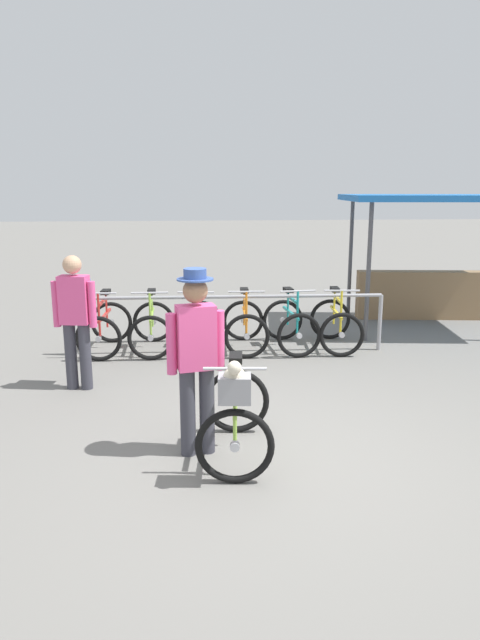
{
  "coord_description": "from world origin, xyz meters",
  "views": [
    {
      "loc": [
        -0.78,
        -4.7,
        2.39
      ],
      "look_at": [
        -0.16,
        1.31,
        1.0
      ],
      "focal_mm": 31.91,
      "sensor_mm": 36.0,
      "label": 1
    }
  ],
  "objects_px": {
    "racked_bike_black": "(199,326)",
    "racked_bike_yellow": "(336,324)",
    "racked_bike_orange": "(245,326)",
    "person_with_featured_bike": "(196,355)",
    "racked_bike_lime": "(152,327)",
    "pedestrian_with_backpack": "(76,314)",
    "featured_bicycle": "(235,411)",
    "market_stall": "(430,247)",
    "racked_bike_teal": "(291,325)",
    "racked_bike_red": "(105,328)"
  },
  "relations": [
    {
      "from": "racked_bike_orange",
      "to": "featured_bicycle",
      "type": "xyz_separation_m",
      "value": [
        -0.49,
        -3.66,
        0.12
      ]
    },
    {
      "from": "racked_bike_teal",
      "to": "market_stall",
      "type": "height_order",
      "value": "market_stall"
    },
    {
      "from": "racked_bike_red",
      "to": "market_stall",
      "type": "xyz_separation_m",
      "value": [
        5.55,
        1.28,
        1.03
      ]
    },
    {
      "from": "pedestrian_with_backpack",
      "to": "market_stall",
      "type": "bearing_deg",
      "value": 27.06
    },
    {
      "from": "racked_bike_orange",
      "to": "market_stall",
      "type": "bearing_deg",
      "value": 21.56
    },
    {
      "from": "racked_bike_red",
      "to": "racked_bike_black",
      "type": "distance_m",
      "value": 1.4
    },
    {
      "from": "racked_bike_teal",
      "to": "racked_bike_yellow",
      "type": "relative_size",
      "value": 0.99
    },
    {
      "from": "racked_bike_orange",
      "to": "person_with_featured_bike",
      "type": "bearing_deg",
      "value": -103.41
    },
    {
      "from": "racked_bike_orange",
      "to": "racked_bike_yellow",
      "type": "xyz_separation_m",
      "value": [
        1.4,
        -0.05,
        0.0
      ]
    },
    {
      "from": "racked_bike_lime",
      "to": "pedestrian_with_backpack",
      "type": "relative_size",
      "value": 0.67
    },
    {
      "from": "racked_bike_yellow",
      "to": "person_with_featured_bike",
      "type": "bearing_deg",
      "value": -123.2
    },
    {
      "from": "racked_bike_orange",
      "to": "racked_bike_teal",
      "type": "bearing_deg",
      "value": -2.25
    },
    {
      "from": "racked_bike_lime",
      "to": "racked_bike_yellow",
      "type": "relative_size",
      "value": 0.96
    },
    {
      "from": "racked_bike_black",
      "to": "featured_bicycle",
      "type": "bearing_deg",
      "value": -86.79
    },
    {
      "from": "market_stall",
      "to": "racked_bike_red",
      "type": "bearing_deg",
      "value": -167.0
    },
    {
      "from": "pedestrian_with_backpack",
      "to": "racked_bike_yellow",
      "type": "bearing_deg",
      "value": 22.21
    },
    {
      "from": "racked_bike_black",
      "to": "racked_bike_yellow",
      "type": "xyz_separation_m",
      "value": [
        2.1,
        -0.08,
        0.0
      ]
    },
    {
      "from": "racked_bike_black",
      "to": "market_stall",
      "type": "bearing_deg",
      "value": 17.84
    },
    {
      "from": "racked_bike_lime",
      "to": "featured_bicycle",
      "type": "distance_m",
      "value": 3.83
    },
    {
      "from": "racked_bike_red",
      "to": "market_stall",
      "type": "distance_m",
      "value": 5.79
    },
    {
      "from": "racked_bike_orange",
      "to": "featured_bicycle",
      "type": "bearing_deg",
      "value": -97.66
    },
    {
      "from": "featured_bicycle",
      "to": "person_with_featured_bike",
      "type": "relative_size",
      "value": 0.72
    },
    {
      "from": "racked_bike_red",
      "to": "racked_bike_lime",
      "type": "xyz_separation_m",
      "value": [
        0.7,
        -0.03,
        0.0
      ]
    },
    {
      "from": "racked_bike_orange",
      "to": "person_with_featured_bike",
      "type": "distance_m",
      "value": 3.59
    },
    {
      "from": "racked_bike_black",
      "to": "racked_bike_yellow",
      "type": "bearing_deg",
      "value": -2.25
    },
    {
      "from": "racked_bike_black",
      "to": "racked_bike_orange",
      "type": "height_order",
      "value": "same"
    },
    {
      "from": "racked_bike_lime",
      "to": "racked_bike_black",
      "type": "height_order",
      "value": "same"
    },
    {
      "from": "racked_bike_teal",
      "to": "racked_bike_lime",
      "type": "bearing_deg",
      "value": 177.75
    },
    {
      "from": "racked_bike_lime",
      "to": "person_with_featured_bike",
      "type": "height_order",
      "value": "person_with_featured_bike"
    },
    {
      "from": "racked_bike_black",
      "to": "racked_bike_lime",
      "type": "bearing_deg",
      "value": 177.75
    },
    {
      "from": "racked_bike_lime",
      "to": "racked_bike_teal",
      "type": "distance_m",
      "value": 2.1
    },
    {
      "from": "pedestrian_with_backpack",
      "to": "racked_bike_red",
      "type": "bearing_deg",
      "value": 86.05
    },
    {
      "from": "racked_bike_yellow",
      "to": "market_stall",
      "type": "xyz_separation_m",
      "value": [
        2.05,
        1.42,
        1.03
      ]
    },
    {
      "from": "racked_bike_orange",
      "to": "pedestrian_with_backpack",
      "type": "bearing_deg",
      "value": -145.33
    },
    {
      "from": "racked_bike_orange",
      "to": "market_stall",
      "type": "height_order",
      "value": "market_stall"
    },
    {
      "from": "racked_bike_black",
      "to": "racked_bike_yellow",
      "type": "height_order",
      "value": "same"
    },
    {
      "from": "racked_bike_teal",
      "to": "featured_bicycle",
      "type": "distance_m",
      "value": 3.83
    },
    {
      "from": "racked_bike_yellow",
      "to": "racked_bike_orange",
      "type": "bearing_deg",
      "value": 177.75
    },
    {
      "from": "racked_bike_red",
      "to": "racked_bike_yellow",
      "type": "distance_m",
      "value": 3.5
    },
    {
      "from": "racked_bike_yellow",
      "to": "racked_bike_black",
      "type": "bearing_deg",
      "value": 177.75
    },
    {
      "from": "featured_bicycle",
      "to": "market_stall",
      "type": "bearing_deg",
      "value": 51.87
    },
    {
      "from": "racked_bike_lime",
      "to": "racked_bike_orange",
      "type": "relative_size",
      "value": 0.98
    },
    {
      "from": "racked_bike_red",
      "to": "racked_bike_teal",
      "type": "height_order",
      "value": "same"
    },
    {
      "from": "racked_bike_lime",
      "to": "racked_bike_teal",
      "type": "relative_size",
      "value": 0.98
    },
    {
      "from": "racked_bike_red",
      "to": "featured_bicycle",
      "type": "distance_m",
      "value": 4.08
    },
    {
      "from": "featured_bicycle",
      "to": "person_with_featured_bike",
      "type": "distance_m",
      "value": 0.61
    },
    {
      "from": "racked_bike_yellow",
      "to": "market_stall",
      "type": "height_order",
      "value": "market_stall"
    },
    {
      "from": "racked_bike_black",
      "to": "racked_bike_yellow",
      "type": "distance_m",
      "value": 2.1
    },
    {
      "from": "racked_bike_black",
      "to": "person_with_featured_bike",
      "type": "bearing_deg",
      "value": -92.02
    },
    {
      "from": "racked_bike_lime",
      "to": "person_with_featured_bike",
      "type": "bearing_deg",
      "value": -80.65
    }
  ]
}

